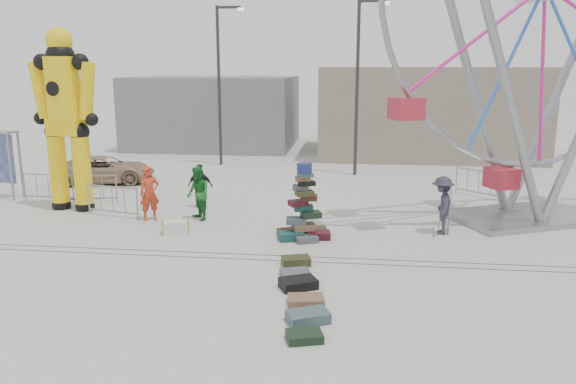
# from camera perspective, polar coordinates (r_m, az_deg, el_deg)

# --- Properties ---
(ground) EXTENTS (90.00, 90.00, 0.00)m
(ground) POSITION_cam_1_polar(r_m,az_deg,el_deg) (14.71, -5.28, -7.59)
(ground) COLOR #9E9E99
(ground) RESTS_ON ground
(track_line_near) EXTENTS (40.00, 0.04, 0.01)m
(track_line_near) POSITION_cam_1_polar(r_m,az_deg,el_deg) (15.26, -4.81, -6.80)
(track_line_near) COLOR #47443F
(track_line_near) RESTS_ON ground
(track_line_far) EXTENTS (40.00, 0.04, 0.01)m
(track_line_far) POSITION_cam_1_polar(r_m,az_deg,el_deg) (15.63, -4.52, -6.32)
(track_line_far) COLOR #47443F
(track_line_far) RESTS_ON ground
(building_right) EXTENTS (12.00, 8.00, 5.00)m
(building_right) POSITION_cam_1_polar(r_m,az_deg,el_deg) (33.81, 13.81, 7.98)
(building_right) COLOR gray
(building_right) RESTS_ON ground
(building_left) EXTENTS (10.00, 8.00, 4.40)m
(building_left) POSITION_cam_1_polar(r_m,az_deg,el_deg) (36.71, -7.39, 8.12)
(building_left) COLOR gray
(building_left) RESTS_ON ground
(lamp_post_right) EXTENTS (1.41, 0.25, 8.00)m
(lamp_post_right) POSITION_cam_1_polar(r_m,az_deg,el_deg) (26.48, 7.26, 11.32)
(lamp_post_right) COLOR #2D2D30
(lamp_post_right) RESTS_ON ground
(lamp_post_left) EXTENTS (1.41, 0.25, 8.00)m
(lamp_post_left) POSITION_cam_1_polar(r_m,az_deg,el_deg) (29.30, -6.86, 11.46)
(lamp_post_left) COLOR #2D2D30
(lamp_post_left) RESTS_ON ground
(suitcase_tower) EXTENTS (1.70, 1.48, 2.29)m
(suitcase_tower) POSITION_cam_1_polar(r_m,az_deg,el_deg) (16.89, 1.59, -2.56)
(suitcase_tower) COLOR #164441
(suitcase_tower) RESTS_ON ground
(crash_test_dummy) EXTENTS (2.62, 1.15, 6.57)m
(crash_test_dummy) POSITION_cam_1_polar(r_m,az_deg,el_deg) (21.24, -21.69, 7.44)
(crash_test_dummy) COLOR black
(crash_test_dummy) RESTS_ON ground
(ferris_wheel) EXTENTS (10.50, 4.90, 13.28)m
(ferris_wheel) POSITION_cam_1_polar(r_m,az_deg,el_deg) (20.02, 24.40, 15.79)
(ferris_wheel) COLOR gray
(ferris_wheel) RESTS_ON ground
(steamer_trunk) EXTENTS (0.92, 0.71, 0.38)m
(steamer_trunk) POSITION_cam_1_polar(r_m,az_deg,el_deg) (17.80, -11.36, -3.52)
(steamer_trunk) COLOR silver
(steamer_trunk) RESTS_ON ground
(row_case_0) EXTENTS (0.83, 0.66, 0.23)m
(row_case_0) POSITION_cam_1_polar(r_m,az_deg,el_deg) (14.75, 0.82, -7.01)
(row_case_0) COLOR #36361B
(row_case_0) RESTS_ON ground
(row_case_1) EXTENTS (0.84, 0.74, 0.17)m
(row_case_1) POSITION_cam_1_polar(r_m,az_deg,el_deg) (13.94, 0.74, -8.32)
(row_case_1) COLOR #4F5356
(row_case_1) RESTS_ON ground
(row_case_2) EXTENTS (1.00, 0.87, 0.23)m
(row_case_2) POSITION_cam_1_polar(r_m,az_deg,el_deg) (13.30, 1.06, -9.27)
(row_case_2) COLOR black
(row_case_2) RESTS_ON ground
(row_case_3) EXTENTS (0.86, 0.64, 0.18)m
(row_case_3) POSITION_cam_1_polar(r_m,az_deg,el_deg) (12.46, 1.83, -10.96)
(row_case_3) COLOR brown
(row_case_3) RESTS_ON ground
(row_case_4) EXTENTS (0.98, 0.84, 0.23)m
(row_case_4) POSITION_cam_1_polar(r_m,az_deg,el_deg) (11.67, 2.04, -12.55)
(row_case_4) COLOR #3F565B
(row_case_4) RESTS_ON ground
(row_case_5) EXTENTS (0.78, 0.64, 0.17)m
(row_case_5) POSITION_cam_1_polar(r_m,az_deg,el_deg) (10.97, 1.68, -14.44)
(row_case_5) COLOR black
(row_case_5) RESTS_ON ground
(barricade_dummy_a) EXTENTS (2.00, 0.17, 1.10)m
(barricade_dummy_a) POSITION_cam_1_polar(r_m,az_deg,el_deg) (23.27, -23.16, 0.44)
(barricade_dummy_a) COLOR gray
(barricade_dummy_a) RESTS_ON ground
(barricade_dummy_b) EXTENTS (1.95, 0.63, 1.10)m
(barricade_dummy_b) POSITION_cam_1_polar(r_m,az_deg,el_deg) (22.41, -19.58, 0.29)
(barricade_dummy_b) COLOR gray
(barricade_dummy_b) RESTS_ON ground
(barricade_dummy_c) EXTENTS (1.97, 0.56, 1.10)m
(barricade_dummy_c) POSITION_cam_1_polar(r_m,az_deg,el_deg) (20.16, -17.40, -0.89)
(barricade_dummy_c) COLOR gray
(barricade_dummy_c) RESTS_ON ground
(barricade_wheel_front) EXTENTS (0.44, 1.99, 1.10)m
(barricade_wheel_front) POSITION_cam_1_polar(r_m,az_deg,el_deg) (18.84, 16.11, -1.73)
(barricade_wheel_front) COLOR gray
(barricade_wheel_front) RESTS_ON ground
(barricade_wheel_back) EXTENTS (1.56, 1.40, 1.10)m
(barricade_wheel_back) POSITION_cam_1_polar(r_m,az_deg,el_deg) (23.36, 18.81, 0.83)
(barricade_wheel_back) COLOR gray
(barricade_wheel_back) RESTS_ON ground
(pedestrian_red) EXTENTS (0.80, 0.73, 1.82)m
(pedestrian_red) POSITION_cam_1_polar(r_m,az_deg,el_deg) (19.31, -13.90, -0.15)
(pedestrian_red) COLOR #BA341A
(pedestrian_red) RESTS_ON ground
(pedestrian_green) EXTENTS (1.09, 1.12, 1.82)m
(pedestrian_green) POSITION_cam_1_polar(r_m,az_deg,el_deg) (18.99, -9.12, -0.15)
(pedestrian_green) COLOR #196724
(pedestrian_green) RESTS_ON ground
(pedestrian_black) EXTENTS (0.97, 0.46, 1.60)m
(pedestrian_black) POSITION_cam_1_polar(r_m,az_deg,el_deg) (20.73, -8.89, 0.63)
(pedestrian_black) COLOR black
(pedestrian_black) RESTS_ON ground
(pedestrian_grey) EXTENTS (0.79, 1.23, 1.81)m
(pedestrian_grey) POSITION_cam_1_polar(r_m,az_deg,el_deg) (17.86, 15.38, -1.30)
(pedestrian_grey) COLOR #282836
(pedestrian_grey) RESTS_ON ground
(parked_suv) EXTENTS (4.62, 2.93, 1.19)m
(parked_suv) POSITION_cam_1_polar(r_m,az_deg,el_deg) (26.12, -18.12, 2.18)
(parked_suv) COLOR #9E8366
(parked_suv) RESTS_ON ground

